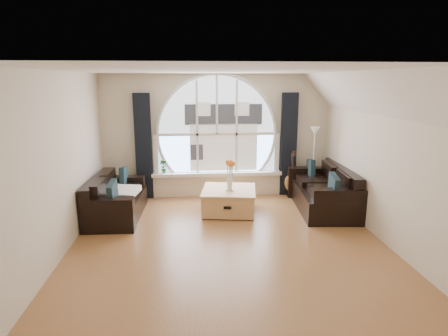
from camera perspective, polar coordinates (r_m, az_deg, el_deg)
ground at (r=6.18m, az=0.74°, el=-11.45°), size 5.00×5.50×0.01m
ceiling at (r=5.62m, az=0.82°, el=14.46°), size 5.00×5.50×0.01m
wall_back at (r=8.45m, az=-1.09°, el=4.83°), size 5.00×0.01×2.70m
wall_front at (r=3.14m, az=5.86°, el=-9.80°), size 5.00×0.01×2.70m
wall_left at (r=6.04m, az=-23.54°, el=0.37°), size 0.01×5.50×2.70m
wall_right at (r=6.49m, az=23.32°, el=1.21°), size 0.01×5.50×2.70m
attic_slope at (r=6.24m, az=21.69°, el=10.20°), size 0.92×5.50×0.72m
arched_window at (r=8.38m, az=-1.09°, el=6.66°), size 2.60×0.06×2.15m
window_sill at (r=8.51m, az=-1.02°, el=-0.87°), size 2.90×0.22×0.08m
window_frame at (r=8.35m, az=-1.07°, el=6.64°), size 2.76×0.08×2.15m
neighbor_house at (r=8.39m, az=-0.05°, el=5.81°), size 1.70×0.02×1.50m
curtain_left at (r=8.41m, az=-11.99°, el=3.12°), size 0.35×0.12×2.30m
curtain_right at (r=8.62m, az=9.66°, el=3.46°), size 0.35×0.12×2.30m
sofa_left at (r=7.52m, az=-15.82°, el=-4.16°), size 0.94×1.78×0.78m
sofa_right at (r=7.90m, az=14.63°, el=-3.24°), size 1.14×2.03×0.87m
coffee_chest at (r=7.54m, az=0.75°, el=-4.76°), size 1.17×1.17×0.50m
throw_blanket at (r=7.44m, az=-14.96°, el=-3.47°), size 0.66×0.66×0.10m
vase_flowers at (r=7.32m, az=0.84°, el=-0.43°), size 0.24×0.24×0.70m
floor_lamp at (r=8.39m, az=13.26°, el=0.60°), size 0.24×0.24×1.60m
guitar at (r=8.63m, az=10.20°, el=-0.76°), size 0.41×0.33×1.06m
potted_plant at (r=8.47m, az=-9.09°, el=0.28°), size 0.20×0.17×0.32m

